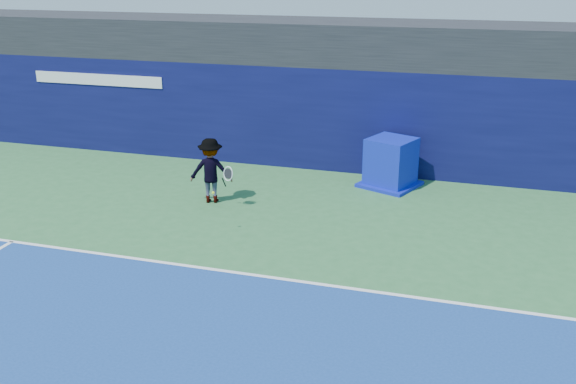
% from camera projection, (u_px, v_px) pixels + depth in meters
% --- Properties ---
extents(ground, '(80.00, 80.00, 0.00)m').
position_uv_depth(ground, '(151.00, 353.00, 10.10)').
color(ground, '#2F6937').
rests_on(ground, ground).
extents(baseline, '(24.00, 0.10, 0.01)m').
position_uv_depth(baseline, '(223.00, 271.00, 12.80)').
color(baseline, white).
rests_on(baseline, ground).
extents(stadium_band, '(36.00, 3.00, 1.20)m').
position_uv_depth(stadium_band, '(325.00, 41.00, 19.27)').
color(stadium_band, black).
rests_on(stadium_band, back_wall_assembly).
extents(back_wall_assembly, '(36.00, 1.03, 3.00)m').
position_uv_depth(back_wall_assembly, '(316.00, 117.00, 19.07)').
color(back_wall_assembly, '#0A0C3B').
rests_on(back_wall_assembly, ground).
extents(equipment_cart, '(1.82, 1.82, 1.34)m').
position_uv_depth(equipment_cart, '(391.00, 164.00, 17.53)').
color(equipment_cart, '#0B18A1').
rests_on(equipment_cart, ground).
extents(tennis_player, '(1.35, 0.89, 1.68)m').
position_uv_depth(tennis_player, '(211.00, 170.00, 16.28)').
color(tennis_player, silver).
rests_on(tennis_player, ground).
extents(tennis_ball, '(0.06, 0.06, 0.06)m').
position_uv_depth(tennis_ball, '(213.00, 193.00, 14.29)').
color(tennis_ball, '#D1E819').
rests_on(tennis_ball, ground).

